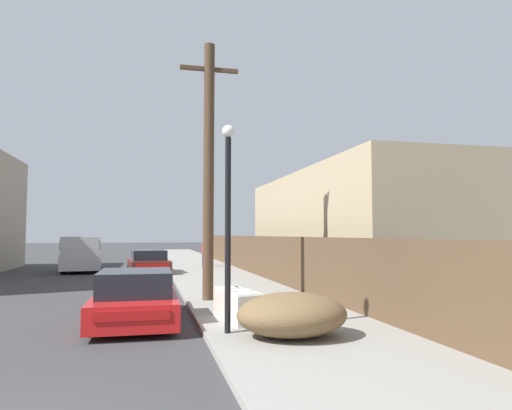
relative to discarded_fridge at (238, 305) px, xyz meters
name	(u,v)px	position (x,y,z in m)	size (l,w,h in m)	color
sidewalk_curb	(201,267)	(1.20, 17.77, -0.40)	(4.20, 63.00, 0.12)	gray
discarded_fridge	(238,305)	(0.00, 0.00, 0.00)	(0.89, 1.78, 0.71)	silver
parked_sports_car_red	(136,299)	(-2.28, 0.87, 0.10)	(1.91, 4.27, 1.25)	red
car_parked_mid	(148,263)	(-1.97, 13.94, 0.14)	(2.25, 4.43, 1.27)	#5B1E19
pickup_truck	(82,254)	(-5.59, 16.80, 0.50)	(2.51, 6.03, 1.95)	silver
utility_pole	(209,167)	(-0.24, 3.43, 3.67)	(1.80, 0.33, 7.85)	#4C3826
street_lamp	(228,209)	(-0.45, -1.24, 2.12)	(0.26, 0.26, 4.20)	black
brush_pile	(292,315)	(0.70, -1.88, 0.08)	(2.15, 1.73, 0.85)	brown
wooden_fence	(260,256)	(3.15, 10.63, 0.59)	(0.08, 35.64, 1.87)	brown
building_right_house	(357,228)	(7.07, 8.41, 1.91)	(6.00, 14.29, 4.74)	tan
pedestrian	(204,252)	(1.35, 17.45, 0.50)	(0.34, 0.34, 1.66)	#282D42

